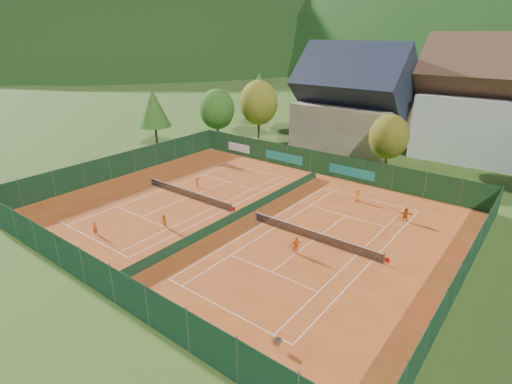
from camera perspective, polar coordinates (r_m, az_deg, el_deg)
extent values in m
plane|color=#345219|center=(40.04, -1.76, -3.53)|extent=(600.00, 600.00, 0.00)
cube|color=#AE4619|center=(40.03, -1.76, -3.50)|extent=(40.00, 32.00, 0.01)
cube|color=white|center=(53.27, -0.30, 3.14)|extent=(10.97, 0.06, 0.00)
cube|color=white|center=(38.93, -22.52, -6.08)|extent=(10.97, 0.06, 0.00)
cube|color=white|center=(49.06, -14.03, 0.77)|extent=(0.06, 23.77, 0.00)
cube|color=white|center=(41.53, -4.44, -2.57)|extent=(0.06, 23.77, 0.00)
cube|color=white|center=(48.05, -13.00, 0.41)|extent=(0.06, 23.77, 0.00)
cube|color=white|center=(42.39, -5.82, -2.09)|extent=(0.06, 23.77, 0.00)
cube|color=white|center=(49.32, -4.23, 1.50)|extent=(8.23, 0.06, 0.00)
cube|color=white|center=(41.48, -16.08, -3.45)|extent=(8.23, 0.06, 0.00)
cube|color=white|center=(45.12, -9.63, -0.76)|extent=(0.06, 12.80, 0.00)
cube|color=white|center=(45.82, 15.67, -0.94)|extent=(10.97, 0.06, 0.00)
cube|color=white|center=(27.88, -4.65, -16.22)|extent=(10.97, 0.06, 0.00)
cube|color=white|center=(38.64, 1.14, -4.47)|extent=(0.06, 23.77, 0.00)
cube|color=white|center=(34.09, 16.30, -9.33)|extent=(0.06, 23.77, 0.00)
cube|color=white|center=(37.92, 2.80, -5.03)|extent=(0.06, 23.77, 0.00)
cube|color=white|center=(34.50, 14.18, -8.69)|extent=(0.06, 23.77, 0.00)
cube|color=white|center=(41.16, 12.68, -3.31)|extent=(8.23, 0.06, 0.00)
cube|color=white|center=(31.34, 2.21, -11.34)|extent=(8.23, 0.06, 0.00)
cube|color=white|center=(36.02, 8.20, -6.81)|extent=(0.06, 12.80, 0.00)
cylinder|color=#59595B|center=(49.57, -14.74, 1.53)|extent=(0.10, 0.10, 1.02)
cylinder|color=#59595B|center=(40.77, -3.50, -2.26)|extent=(0.10, 0.10, 1.02)
cube|color=black|center=(44.95, -9.67, -0.24)|extent=(12.80, 0.02, 0.86)
cube|color=white|center=(44.79, -9.71, 0.27)|extent=(12.80, 0.04, 0.06)
cube|color=red|center=(40.64, -3.24, -2.43)|extent=(0.40, 0.04, 0.40)
cylinder|color=#59595B|center=(38.91, 0.06, -3.45)|extent=(0.10, 0.10, 1.02)
cylinder|color=#59595B|center=(33.59, 17.84, -9.03)|extent=(0.10, 0.10, 1.02)
cube|color=black|center=(35.81, 8.24, -6.18)|extent=(12.80, 0.02, 0.86)
cube|color=white|center=(35.61, 8.28, -5.57)|extent=(12.80, 0.04, 0.06)
cube|color=red|center=(33.56, 18.23, -9.24)|extent=(0.40, 0.04, 0.40)
cube|color=#143820|center=(39.82, -1.76, -2.85)|extent=(0.03, 28.80, 1.00)
cube|color=#163D1D|center=(51.96, 9.52, 4.06)|extent=(40.00, 0.04, 3.00)
cube|color=teal|center=(54.92, 3.97, 4.97)|extent=(6.00, 0.03, 1.20)
cube|color=teal|center=(50.35, 13.45, 2.81)|extent=(6.00, 0.03, 1.20)
cube|color=silver|center=(59.55, -2.46, 6.36)|extent=(4.00, 0.03, 1.20)
cube|color=#133520|center=(30.32, -21.73, -11.02)|extent=(40.00, 0.04, 3.00)
cube|color=#12331B|center=(53.63, -18.57, 3.77)|extent=(0.04, 32.00, 3.00)
cube|color=#12321D|center=(32.10, 27.50, -10.12)|extent=(0.04, 32.00, 3.00)
cube|color=#B21414|center=(28.88, 25.60, -14.21)|extent=(0.03, 3.00, 1.20)
cube|color=#B21414|center=(37.55, 29.21, -6.31)|extent=(0.03, 3.00, 1.20)
cube|color=tan|center=(64.89, 13.33, 9.20)|extent=(15.00, 12.00, 7.00)
cube|color=#1E2333|center=(63.83, 13.85, 14.88)|extent=(16.20, 12.00, 12.00)
cube|color=silver|center=(65.46, 31.05, 7.66)|extent=(20.00, 11.00, 9.00)
cube|color=brown|center=(64.44, 32.34, 13.87)|extent=(21.60, 11.00, 11.00)
cylinder|color=#422617|center=(67.59, -5.48, 8.35)|extent=(0.36, 0.36, 2.80)
ellipsoid|color=#275919|center=(66.77, -5.60, 11.69)|extent=(5.72, 5.72, 6.58)
cylinder|color=#412517|center=(69.49, 0.38, 8.97)|extent=(0.36, 0.36, 3.15)
ellipsoid|color=olive|center=(68.61, 0.39, 12.64)|extent=(6.44, 6.44, 7.40)
cylinder|color=#4D321B|center=(79.23, 0.45, 10.73)|extent=(0.36, 0.36, 3.50)
cone|color=#2F5E1A|center=(78.40, 0.46, 14.31)|extent=(5.60, 5.60, 6.50)
cylinder|color=#49331A|center=(55.04, 18.02, 3.99)|extent=(0.36, 0.36, 2.45)
ellipsoid|color=olive|center=(54.12, 18.45, 7.51)|extent=(5.01, 5.01, 5.76)
cylinder|color=#422F17|center=(66.63, -14.05, 7.75)|extent=(0.36, 0.36, 3.15)
cone|color=#285317|center=(65.71, -14.41, 11.55)|extent=(5.04, 5.04, 5.85)
ellipsoid|color=black|center=(311.71, -14.66, 11.52)|extent=(340.00, 340.00, 204.00)
cylinder|color=slate|center=(24.78, 2.62, -20.80)|extent=(0.02, 0.02, 0.80)
cylinder|color=slate|center=(24.66, 3.23, -21.08)|extent=(0.02, 0.02, 0.80)
cylinder|color=slate|center=(24.96, 3.04, -20.42)|extent=(0.02, 0.02, 0.80)
cylinder|color=slate|center=(24.84, 3.65, -20.70)|extent=(0.02, 0.02, 0.80)
cube|color=slate|center=(24.71, 3.14, -20.49)|extent=(0.34, 0.34, 0.30)
ellipsoid|color=#CCD833|center=(24.69, 3.15, -20.44)|extent=(0.28, 0.28, 0.16)
sphere|color=#CCD833|center=(41.02, -17.18, -3.84)|extent=(0.07, 0.07, 0.07)
sphere|color=#CCD833|center=(32.32, -7.69, -10.37)|extent=(0.07, 0.07, 0.07)
sphere|color=#CCD833|center=(42.01, 3.34, -2.21)|extent=(0.07, 0.07, 0.07)
sphere|color=#CCD833|center=(46.02, 2.65, 0.03)|extent=(0.07, 0.07, 0.07)
sphere|color=#CCD833|center=(31.73, 6.79, -11.00)|extent=(0.07, 0.07, 0.07)
imported|color=#E54B14|center=(39.10, -22.03, -4.81)|extent=(0.57, 0.49, 1.32)
imported|color=orange|center=(38.54, -13.05, -4.08)|extent=(0.81, 0.78, 1.32)
imported|color=#D25112|center=(47.85, -8.36, 1.43)|extent=(0.91, 0.76, 1.22)
imported|color=orange|center=(33.47, 5.73, -7.57)|extent=(0.90, 0.93, 1.56)
imported|color=orange|center=(44.64, 14.31, -0.43)|extent=(0.82, 0.69, 1.44)
imported|color=#D45412|center=(41.33, 20.58, -3.02)|extent=(1.44, 0.85, 1.48)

